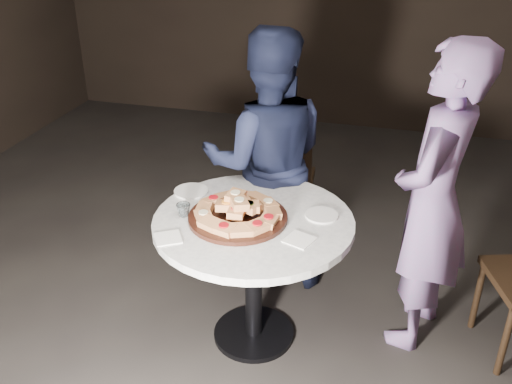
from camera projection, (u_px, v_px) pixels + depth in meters
floor at (242, 333)px, 3.30m from camera, size 7.00×7.00×0.00m
table at (254, 243)px, 2.99m from camera, size 1.36×1.36×0.78m
serving_board at (238, 217)px, 2.91m from camera, size 0.54×0.54×0.02m
focaccia_pile at (238, 209)px, 2.89m from camera, size 0.45×0.46×0.12m
plate_left at (191, 191)px, 3.18m from camera, size 0.22×0.22×0.01m
plate_right at (322, 215)px, 2.94m from camera, size 0.19×0.19×0.01m
water_glass at (183, 210)px, 2.93m from camera, size 0.10×0.10×0.07m
napkin_near at (168, 238)px, 2.75m from camera, size 0.17×0.17×0.01m
napkin_far at (299, 240)px, 2.74m from camera, size 0.16×0.16×0.01m
chair_far at (283, 176)px, 3.98m from camera, size 0.44×0.46×0.87m
diner_navy at (267, 161)px, 3.45m from camera, size 0.93×0.80×1.63m
diner_teal at (433, 202)px, 2.93m from camera, size 0.56×0.71×1.70m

